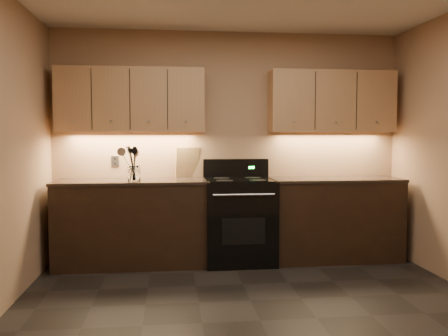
{
  "coord_description": "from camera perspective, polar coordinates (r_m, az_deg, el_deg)",
  "views": [
    {
      "loc": [
        -0.67,
        -3.48,
        1.42
      ],
      "look_at": [
        -0.11,
        1.45,
        1.07
      ],
      "focal_mm": 38.0,
      "sensor_mm": 36.0,
      "label": 1
    }
  ],
  "objects": [
    {
      "name": "black_spoon",
      "position": [
        5.1,
        -10.84,
        0.58
      ],
      "size": [
        0.08,
        0.13,
        0.36
      ],
      "primitive_type": null,
      "rotation": [
        0.19,
        0.07,
        -0.06
      ],
      "color": "black",
      "rests_on": "utensil_crock"
    },
    {
      "name": "black_turner",
      "position": [
        5.05,
        -10.63,
        0.54
      ],
      "size": [
        0.16,
        0.12,
        0.36
      ],
      "primitive_type": null,
      "rotation": [
        -0.09,
        -0.14,
        0.4
      ],
      "color": "black",
      "rests_on": "utensil_crock"
    },
    {
      "name": "upper_cab_right",
      "position": [
        5.65,
        12.81,
        7.78
      ],
      "size": [
        1.44,
        0.3,
        0.7
      ],
      "primitive_type": "cube",
      "color": "tan",
      "rests_on": "wall_back"
    },
    {
      "name": "counter_left",
      "position": [
        5.28,
        -11.06,
        -6.46
      ],
      "size": [
        1.62,
        0.62,
        0.93
      ],
      "color": "black",
      "rests_on": "ground"
    },
    {
      "name": "wooden_spoon",
      "position": [
        5.07,
        -11.16,
        0.41
      ],
      "size": [
        0.13,
        0.13,
        0.33
      ],
      "primitive_type": null,
      "rotation": [
        -0.1,
        0.24,
        0.34
      ],
      "color": "tan",
      "rests_on": "utensil_crock"
    },
    {
      "name": "stove",
      "position": [
        5.3,
        1.83,
        -6.21
      ],
      "size": [
        0.76,
        0.68,
        1.14
      ],
      "color": "black",
      "rests_on": "ground"
    },
    {
      "name": "outlet_plate",
      "position": [
        5.52,
        -12.98,
        0.8
      ],
      "size": [
        0.08,
        0.01,
        0.12
      ],
      "primitive_type": "cube",
      "color": "#B2B5BA",
      "rests_on": "wall_back"
    },
    {
      "name": "steel_skimmer",
      "position": [
        5.06,
        -10.41,
        0.63
      ],
      "size": [
        0.26,
        0.12,
        0.36
      ],
      "primitive_type": null,
      "rotation": [
        -0.01,
        -0.49,
        0.14
      ],
      "color": "silver",
      "rests_on": "utensil_crock"
    },
    {
      "name": "counter_right",
      "position": [
        5.58,
        13.11,
        -5.93
      ],
      "size": [
        1.46,
        0.62,
        0.93
      ],
      "color": "black",
      "rests_on": "ground"
    },
    {
      "name": "utensil_crock",
      "position": [
        5.08,
        -10.76,
        -0.71
      ],
      "size": [
        0.16,
        0.16,
        0.17
      ],
      "color": "white",
      "rests_on": "counter_left"
    },
    {
      "name": "floor",
      "position": [
        3.81,
        4.36,
        -17.83
      ],
      "size": [
        4.0,
        4.0,
        0.0
      ],
      "primitive_type": "plane",
      "color": "black",
      "rests_on": "ground"
    },
    {
      "name": "upper_cab_left",
      "position": [
        5.36,
        -11.12,
        8.01
      ],
      "size": [
        1.6,
        0.3,
        0.7
      ],
      "primitive_type": "cube",
      "color": "tan",
      "rests_on": "wall_back"
    },
    {
      "name": "steel_spatula",
      "position": [
        5.08,
        -10.61,
        0.71
      ],
      "size": [
        0.18,
        0.12,
        0.38
      ],
      "primitive_type": null,
      "rotation": [
        0.0,
        -0.23,
        -0.22
      ],
      "color": "silver",
      "rests_on": "utensil_crock"
    },
    {
      "name": "wall_back",
      "position": [
        5.52,
        0.55,
        2.77
      ],
      "size": [
        4.0,
        0.04,
        2.6
      ],
      "primitive_type": "cube",
      "color": "#A27C5F",
      "rests_on": "ground"
    },
    {
      "name": "cutting_board",
      "position": [
        5.46,
        -4.42,
        0.68
      ],
      "size": [
        0.28,
        0.14,
        0.35
      ],
      "primitive_type": "cube",
      "rotation": [
        0.14,
        0.0,
        0.29
      ],
      "color": "tan",
      "rests_on": "counter_left"
    }
  ]
}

